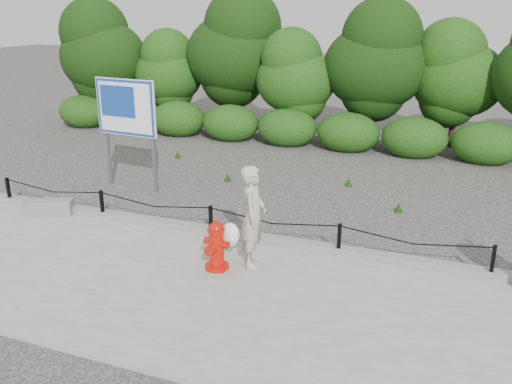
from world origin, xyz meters
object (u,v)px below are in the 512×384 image
Objects in this scene: fire_hydrant at (216,246)px; advertising_sign at (126,112)px; pedestrian at (252,217)px; concrete_block at (48,207)px.

fire_hydrant is 5.34m from advertising_sign.
fire_hydrant is 0.50× the size of pedestrian.
advertising_sign reaches higher than concrete_block.
concrete_block is 2.93m from advertising_sign.
concrete_block is at bearing -96.69° from advertising_sign.
advertising_sign is (-3.90, 3.37, 1.40)m from fire_hydrant.
pedestrian reaches higher than fire_hydrant.
fire_hydrant is 0.87× the size of concrete_block.
advertising_sign is (0.50, 2.37, 1.65)m from concrete_block.
advertising_sign is (-4.39, 2.99, 0.96)m from pedestrian.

